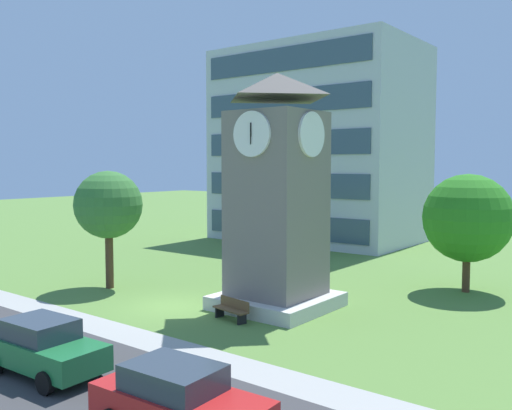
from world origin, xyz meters
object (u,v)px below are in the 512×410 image
park_bench (232,309)px  tree_streetside (468,218)px  tree_by_building (108,205)px  parked_car_green (44,347)px  parked_car_red (179,401)px  clock_tower (277,204)px

park_bench → tree_streetside: tree_streetside is taller
tree_by_building → parked_car_green: tree_by_building is taller
park_bench → tree_by_building: tree_by_building is taller
tree_streetside → tree_by_building: bearing=-145.0°
park_bench → parked_car_green: size_ratio=0.44×
park_bench → parked_car_red: bearing=-57.0°
park_bench → tree_streetside: bearing=61.6°
clock_tower → tree_by_building: clock_tower is taller
tree_streetside → parked_car_red: tree_streetside is taller
tree_by_building → tree_streetside: bearing=35.0°
tree_streetside → tree_by_building: size_ratio=0.98×
clock_tower → parked_car_green: bearing=-95.2°
clock_tower → park_bench: clock_tower is taller
tree_streetside → parked_car_red: 19.43m
park_bench → tree_by_building: bearing=175.6°
parked_car_green → parked_car_red: size_ratio=0.95×
clock_tower → parked_car_red: size_ratio=2.31×
park_bench → tree_by_building: (-8.85, 0.68, 3.83)m
clock_tower → tree_streetside: clock_tower is taller
park_bench → tree_streetside: 12.99m
parked_car_red → park_bench: bearing=123.0°
clock_tower → tree_streetside: size_ratio=1.75×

